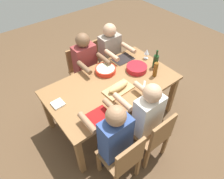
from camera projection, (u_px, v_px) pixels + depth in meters
ground_plane at (112, 117)px, 3.26m from camera, size 8.00×8.00×0.00m
dining_table at (112, 88)px, 2.81m from camera, size 1.79×1.01×0.74m
chair_near_left at (123, 158)px, 2.24m from camera, size 0.40×0.40×0.85m
diner_near_left at (113, 136)px, 2.20m from camera, size 0.41×0.53×1.20m
chair_far_right at (105, 59)px, 3.62m from camera, size 0.40×0.40×0.85m
diner_far_right at (111, 53)px, 3.37m from camera, size 0.41×0.53×1.20m
chair_near_center at (154, 135)px, 2.46m from camera, size 0.40×0.40×0.85m
diner_near_center at (145, 115)px, 2.41m from camera, size 0.41×0.53×1.20m
chair_far_center at (82, 69)px, 3.40m from camera, size 0.40×0.40×0.85m
diner_far_center at (87, 64)px, 3.15m from camera, size 0.41×0.53×1.20m
serving_bowl_pasta at (106, 70)px, 2.91m from camera, size 0.30×0.30×0.07m
serving_bowl_fruit at (137, 68)px, 2.93m from camera, size 0.30×0.30×0.08m
cutting_board at (118, 90)px, 2.65m from camera, size 0.41×0.24×0.02m
bread_loaf at (119, 87)px, 2.61m from camera, size 0.33×0.13×0.09m
wine_bottle at (156, 61)px, 2.95m from camera, size 0.08×0.08×0.29m
beer_bottle at (155, 70)px, 2.80m from camera, size 0.06×0.06×0.22m
wine_glass at (147, 52)px, 3.10m from camera, size 0.08×0.08×0.17m
placemat_near_left at (97, 117)px, 2.33m from camera, size 0.32×0.23×0.01m
placemat_far_right at (123, 59)px, 3.17m from camera, size 0.32×0.23×0.01m
carving_knife at (144, 86)px, 2.70m from camera, size 0.19×0.17×0.01m
napkin_stack at (58, 104)px, 2.47m from camera, size 0.14×0.14×0.02m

